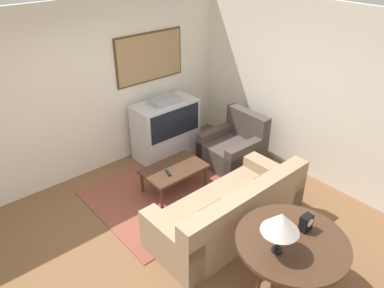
# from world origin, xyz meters

# --- Properties ---
(ground_plane) EXTENTS (12.00, 12.00, 0.00)m
(ground_plane) POSITION_xyz_m (0.00, 0.00, 0.00)
(ground_plane) COLOR brown
(wall_back) EXTENTS (12.00, 0.10, 2.70)m
(wall_back) POSITION_xyz_m (0.02, 2.13, 1.36)
(wall_back) COLOR silver
(wall_back) RESTS_ON ground_plane
(wall_right) EXTENTS (0.06, 12.00, 2.70)m
(wall_right) POSITION_xyz_m (2.63, 0.00, 1.35)
(wall_right) COLOR silver
(wall_right) RESTS_ON ground_plane
(area_rug) EXTENTS (2.32, 1.89, 0.01)m
(area_rug) POSITION_xyz_m (0.64, 0.78, 0.01)
(area_rug) COLOR brown
(area_rug) RESTS_ON ground_plane
(tv) EXTENTS (1.09, 0.57, 1.09)m
(tv) POSITION_xyz_m (1.24, 1.71, 0.51)
(tv) COLOR silver
(tv) RESTS_ON ground_plane
(couch) EXTENTS (2.13, 0.96, 0.83)m
(couch) POSITION_xyz_m (0.69, -0.38, 0.29)
(couch) COLOR #9E8466
(couch) RESTS_ON ground_plane
(armchair) EXTENTS (0.90, 0.85, 0.88)m
(armchair) POSITION_xyz_m (1.93, 0.75, 0.28)
(armchair) COLOR #473D38
(armchair) RESTS_ON ground_plane
(coffee_table) EXTENTS (0.94, 0.59, 0.40)m
(coffee_table) POSITION_xyz_m (0.69, 0.80, 0.36)
(coffee_table) COLOR #472D1E
(coffee_table) RESTS_ON ground_plane
(console_table) EXTENTS (1.17, 1.17, 0.73)m
(console_table) POSITION_xyz_m (0.48, -1.46, 0.67)
(console_table) COLOR #472D1E
(console_table) RESTS_ON ground_plane
(table_lamp) EXTENTS (0.38, 0.38, 0.48)m
(table_lamp) POSITION_xyz_m (0.25, -1.44, 1.10)
(table_lamp) COLOR black
(table_lamp) RESTS_ON console_table
(mantel_clock) EXTENTS (0.13, 0.10, 0.18)m
(mantel_clock) POSITION_xyz_m (0.72, -1.44, 0.82)
(mantel_clock) COLOR black
(mantel_clock) RESTS_ON console_table
(remote) EXTENTS (0.09, 0.17, 0.02)m
(remote) POSITION_xyz_m (0.53, 0.73, 0.41)
(remote) COLOR black
(remote) RESTS_ON coffee_table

